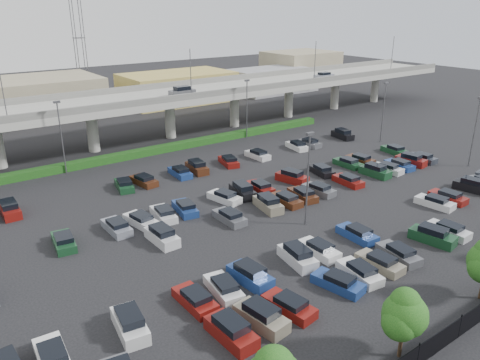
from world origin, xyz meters
The scene contains 7 objects.
ground centered at (0.00, 0.00, 0.00)m, with size 280.00×280.00×0.00m, color black.
overpass centered at (-0.21, 31.99, 6.97)m, with size 150.00×13.00×15.80m.
hedge centered at (0.00, 25.00, 0.55)m, with size 66.00×1.60×1.10m, color #123E12.
parked_cars centered at (0.90, -4.16, 0.61)m, with size 62.93×41.63×1.67m.
light_poles centered at (-4.13, 2.00, 6.24)m, with size 66.90×48.38×10.30m.
distant_buildings centered at (12.38, 61.81, 3.74)m, with size 138.00×24.00×9.00m.
comm_tower centered at (4.00, 74.00, 15.61)m, with size 2.40×2.40×30.00m.
Camera 1 is at (-32.82, -40.95, 22.50)m, focal length 35.00 mm.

